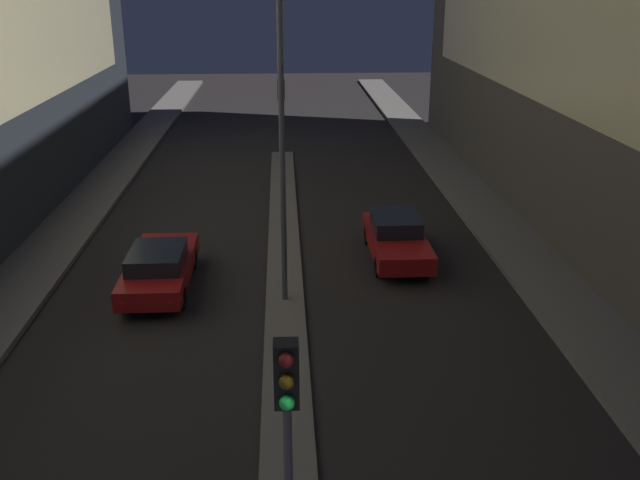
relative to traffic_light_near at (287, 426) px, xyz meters
The scene contains 6 objects.
median_strip 14.04m from the traffic_light_near, 90.00° to the left, with size 1.11×31.53×0.11m.
traffic_light_near is the anchor object (origin of this frame).
traffic_light_mid 23.90m from the traffic_light_near, 90.00° to the left, with size 0.32×0.42×4.53m.
street_lamp 11.37m from the traffic_light_near, 90.00° to the left, with size 0.51×0.51×9.42m.
car_left_lane 13.01m from the traffic_light_near, 107.08° to the left, with size 1.82×4.81×1.37m.
car_right_lane 15.01m from the traffic_light_near, 75.33° to the left, with size 1.78×4.67×1.41m.
Camera 1 is at (-0.00, -4.61, 8.87)m, focal length 40.00 mm.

